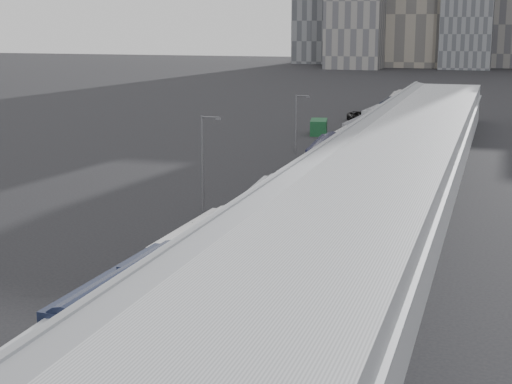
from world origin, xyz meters
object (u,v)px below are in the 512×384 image
at_px(bus_9, 392,110).
at_px(bus_8, 378,118).
at_px(street_lamp_far, 297,119).
at_px(bus_7, 361,131).
at_px(bus_1, 125,307).
at_px(suv, 357,116).
at_px(bus_5, 325,158).
at_px(bus_2, 198,250).
at_px(shipping_container, 319,127).
at_px(bus_3, 263,207).
at_px(bus_6, 345,143).
at_px(street_lamp_near, 204,157).
at_px(bus_4, 303,178).
at_px(bus_10, 398,103).

bearing_deg(bus_9, bus_8, -92.18).
bearing_deg(street_lamp_far, bus_8, 78.06).
bearing_deg(bus_7, bus_1, -85.48).
height_order(bus_1, bus_8, bus_1).
bearing_deg(suv, bus_5, -105.64).
distance_m(bus_2, bus_5, 42.41).
distance_m(street_lamp_far, shipping_container, 20.01).
bearing_deg(bus_9, bus_3, -89.70).
distance_m(bus_1, bus_6, 69.90).
relative_size(bus_7, bus_8, 1.00).
xyz_separation_m(street_lamp_near, shipping_container, (-1.48, 56.98, -4.24)).
bearing_deg(bus_4, bus_7, 90.83).
bearing_deg(bus_3, suv, 89.47).
xyz_separation_m(bus_10, shipping_container, (-8.01, -40.22, -0.41)).
distance_m(bus_1, street_lamp_far, 68.31).
distance_m(bus_3, bus_6, 41.48).
height_order(bus_6, bus_7, bus_7).
relative_size(bus_8, shipping_container, 2.34).
bearing_deg(bus_8, street_lamp_near, -90.41).
bearing_deg(suv, bus_7, -99.76).
height_order(bus_1, suv, bus_1).
bearing_deg(bus_4, suv, 95.22).
bearing_deg(bus_10, bus_8, -93.26).
height_order(bus_2, suv, bus_2).
height_order(bus_4, bus_8, bus_8).
height_order(bus_3, bus_4, bus_4).
relative_size(bus_4, bus_7, 0.95).
bearing_deg(bus_1, bus_4, 91.15).
bearing_deg(bus_7, bus_6, -86.64).
relative_size(bus_8, bus_10, 0.99).
height_order(bus_5, suv, bus_5).
bearing_deg(bus_2, bus_4, 89.53).
xyz_separation_m(shipping_container, suv, (2.87, 19.98, -0.35)).
distance_m(bus_8, bus_9, 13.39).
relative_size(bus_9, shipping_container, 2.42).
bearing_deg(bus_5, suv, 91.26).
relative_size(bus_5, street_lamp_near, 1.47).
height_order(bus_10, suv, bus_10).
distance_m(bus_7, bus_10, 45.86).
bearing_deg(bus_6, bus_4, -87.13).
distance_m(bus_1, shipping_container, 87.91).
bearing_deg(street_lamp_near, bus_7, 82.60).
distance_m(bus_7, street_lamp_far, 15.90).
distance_m(bus_3, bus_9, 84.63).
bearing_deg(shipping_container, suv, 71.12).
xyz_separation_m(bus_1, bus_9, (0.59, 113.05, 0.01)).
bearing_deg(bus_10, street_lamp_far, -99.70).
bearing_deg(bus_7, bus_10, 94.71).
bearing_deg(bus_3, bus_6, 85.99).
xyz_separation_m(bus_1, bus_6, (-0.22, 69.90, -0.20)).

